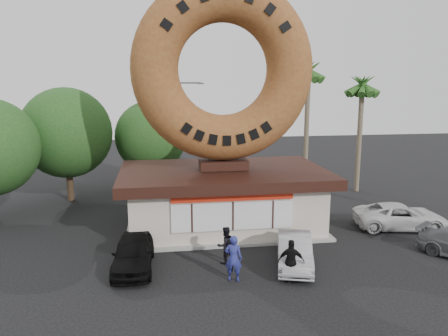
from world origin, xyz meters
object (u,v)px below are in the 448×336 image
person_left (233,258)px  person_right (291,261)px  person_center (225,245)px  donut_shop (223,196)px  street_lamp (179,129)px  car_black (133,253)px  car_white (400,216)px  car_silver (295,251)px  giant_donut (223,70)px

person_left → person_right: person_left is taller
person_center → person_left: bearing=68.2°
donut_shop → person_left: (-0.62, -6.77, -0.80)m
street_lamp → car_black: bearing=-100.8°
car_black → car_white: (14.32, 3.16, -0.02)m
car_black → car_white: size_ratio=0.84×
person_right → car_silver: (0.66, 1.62, -0.22)m
donut_shop → street_lamp: size_ratio=1.40×
street_lamp → car_black: 15.72m
donut_shop → person_center: donut_shop is taller
street_lamp → person_left: bearing=-85.8°
car_silver → street_lamp: bearing=120.2°
car_black → person_right: bearing=-18.1°
donut_shop → street_lamp: bearing=100.5°
person_right → car_white: bearing=-130.3°
person_center → person_right: person_right is taller
person_center → car_white: (10.28, 3.17, -0.15)m
giant_donut → person_left: bearing=-95.2°
car_black → car_white: 14.66m
donut_shop → giant_donut: bearing=90.0°
person_left → car_black: 4.47m
person_left → car_black: size_ratio=0.46×
giant_donut → car_black: giant_donut is taller
street_lamp → person_left: (1.23, -16.78, -3.52)m
person_left → person_center: bearing=-72.3°
street_lamp → car_black: street_lamp is taller
street_lamp → person_right: bearing=-78.6°
person_left → person_center: 1.79m
giant_donut → car_white: giant_donut is taller
person_center → car_silver: bearing=143.3°
street_lamp → donut_shop: bearing=-79.5°
person_right → person_left: bearing=2.0°
person_left → car_white: (10.23, 4.95, -0.27)m
person_right → car_black: bearing=-4.9°
person_left → person_center: size_ratio=1.14×
giant_donut → car_black: (-4.71, -4.99, -7.90)m
giant_donut → car_silver: size_ratio=2.33×
person_left → car_white: person_left is taller
person_right → car_white: size_ratio=0.36×
donut_shop → car_silver: size_ratio=2.71×
car_silver → giant_donut: bearing=127.4°
donut_shop → giant_donut: size_ratio=1.16×
donut_shop → person_left: 6.84m
giant_donut → car_silver: (2.31, -5.70, -7.93)m
giant_donut → person_left: 10.24m
person_center → car_silver: (2.98, -0.70, -0.16)m
person_right → street_lamp: bearing=-63.4°
person_left → car_black: (-4.09, 1.79, -0.25)m
street_lamp → person_left: size_ratio=4.15×
giant_donut → person_left: size_ratio=4.99×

